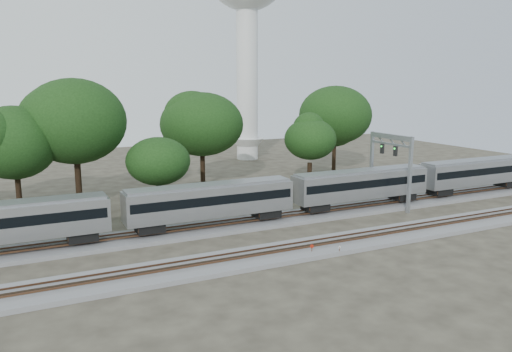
{
  "coord_description": "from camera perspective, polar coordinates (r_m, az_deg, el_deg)",
  "views": [
    {
      "loc": [
        -16.82,
        -41.43,
        15.22
      ],
      "look_at": [
        5.55,
        5.0,
        5.57
      ],
      "focal_mm": 35.0,
      "sensor_mm": 36.0,
      "label": 1
    }
  ],
  "objects": [
    {
      "name": "tree_5",
      "position": [
        72.06,
        -6.21,
        5.89
      ],
      "size": [
        9.55,
        9.55,
        13.46
      ],
      "color": "black",
      "rests_on": "ground"
    },
    {
      "name": "track_near",
      "position": [
        43.69,
        -1.45,
        -9.5
      ],
      "size": [
        160.0,
        5.0,
        0.73
      ],
      "color": "slate",
      "rests_on": "ground"
    },
    {
      "name": "switch_lever",
      "position": [
        45.16,
        6.97,
        -8.97
      ],
      "size": [
        0.58,
        0.48,
        0.3
      ],
      "primitive_type": "cube",
      "rotation": [
        0.0,
        0.0,
        -0.42
      ],
      "color": "#512D19",
      "rests_on": "ground"
    },
    {
      "name": "tree_2",
      "position": [
        61.27,
        -25.9,
        3.44
      ],
      "size": [
        8.87,
        8.87,
        12.51
      ],
      "color": "black",
      "rests_on": "ground"
    },
    {
      "name": "track_far",
      "position": [
        52.51,
        -5.97,
        -6.07
      ],
      "size": [
        160.0,
        5.0,
        0.73
      ],
      "color": "slate",
      "rests_on": "ground"
    },
    {
      "name": "switch_stand_white",
      "position": [
        45.6,
        9.52,
        -8.26
      ],
      "size": [
        0.29,
        0.1,
        0.92
      ],
      "rotation": [
        0.0,
        0.0,
        0.26
      ],
      "color": "#512D19",
      "rests_on": "ground"
    },
    {
      "name": "tree_4",
      "position": [
        59.14,
        -11.12,
        1.64
      ],
      "size": [
        6.34,
        6.34,
        8.94
      ],
      "color": "black",
      "rests_on": "ground"
    },
    {
      "name": "switch_stand_red",
      "position": [
        45.23,
        6.4,
        -8.24
      ],
      "size": [
        0.32,
        0.12,
        1.03
      ],
      "rotation": [
        0.0,
        0.0,
        -0.28
      ],
      "color": "#512D19",
      "rests_on": "ground"
    },
    {
      "name": "train",
      "position": [
        56.06,
        4.2,
        -1.73
      ],
      "size": [
        112.22,
        3.21,
        4.73
      ],
      "color": "#B3B5BA",
      "rests_on": "ground"
    },
    {
      "name": "water_tower",
      "position": [
        101.63,
        -1.04,
        19.35
      ],
      "size": [
        14.96,
        14.96,
        41.4
      ],
      "color": "silver",
      "rests_on": "ground"
    },
    {
      "name": "tree_6",
      "position": [
        71.25,
        6.22,
        4.18
      ],
      "size": [
        7.47,
        7.47,
        10.53
      ],
      "color": "black",
      "rests_on": "ground"
    },
    {
      "name": "signal_gantry",
      "position": [
        63.38,
        15.1,
        2.43
      ],
      "size": [
        0.63,
        7.45,
        9.06
      ],
      "color": "gray",
      "rests_on": "ground"
    },
    {
      "name": "tree_7",
      "position": [
        83.6,
        9.03,
        6.88
      ],
      "size": [
        10.16,
        10.16,
        14.32
      ],
      "color": "black",
      "rests_on": "ground"
    },
    {
      "name": "ground",
      "position": [
        47.23,
        -3.47,
        -8.21
      ],
      "size": [
        160.0,
        160.0,
        0.0
      ],
      "primitive_type": "plane",
      "color": "#383328",
      "rests_on": "ground"
    },
    {
      "name": "tree_3",
      "position": [
        62.26,
        -20.04,
        5.88
      ],
      "size": [
        10.97,
        10.97,
        15.46
      ],
      "color": "black",
      "rests_on": "ground"
    }
  ]
}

